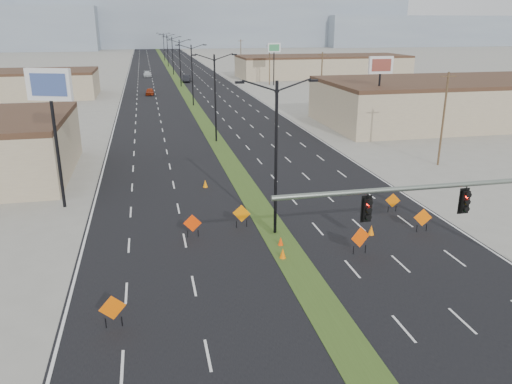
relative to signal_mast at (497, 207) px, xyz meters
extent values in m
plane|color=gray|center=(-8.56, -2.00, -4.79)|extent=(600.00, 600.00, 0.00)
cube|color=black|center=(-8.56, 98.00, -4.79)|extent=(25.00, 400.00, 0.02)
cube|color=#344B1A|center=(-8.56, 98.00, -4.79)|extent=(2.00, 400.00, 0.04)
cube|color=tan|center=(-40.56, 83.00, -2.54)|extent=(30.00, 14.00, 4.50)
cube|color=tan|center=(25.44, 43.00, -2.04)|extent=(36.00, 18.00, 5.50)
cube|color=tan|center=(29.44, 108.00, -2.29)|extent=(44.00, 16.00, 5.00)
cube|color=gray|center=(31.44, 298.00, 9.21)|extent=(220.00, 50.00, 28.00)
cube|color=gray|center=(171.44, 288.00, 4.21)|extent=(160.00, 50.00, 18.00)
cube|color=gray|center=(-38.56, 318.00, 11.21)|extent=(140.00, 50.00, 32.00)
cylinder|color=slate|center=(-3.36, 0.00, 1.31)|extent=(16.00, 0.24, 0.24)
cube|color=black|center=(-6.86, 0.00, 0.43)|extent=(0.50, 0.28, 1.30)
sphere|color=#FF0C05|center=(-6.86, -0.16, 0.78)|extent=(0.22, 0.22, 0.22)
cube|color=black|center=(-1.86, 0.00, 0.43)|extent=(0.50, 0.28, 1.30)
sphere|color=#FF0C05|center=(-1.86, -0.16, 0.78)|extent=(0.22, 0.22, 0.22)
cylinder|color=black|center=(-8.56, 10.00, 0.21)|extent=(0.20, 0.20, 10.00)
cube|color=black|center=(-10.86, 10.00, 5.16)|extent=(0.55, 0.24, 0.14)
cube|color=black|center=(-6.26, 10.00, 5.16)|extent=(0.55, 0.24, 0.14)
cylinder|color=black|center=(-8.56, 38.00, 0.21)|extent=(0.20, 0.20, 10.00)
cube|color=black|center=(-10.86, 38.00, 5.16)|extent=(0.55, 0.24, 0.14)
cube|color=black|center=(-6.26, 38.00, 5.16)|extent=(0.55, 0.24, 0.14)
cylinder|color=black|center=(-8.56, 66.00, 0.21)|extent=(0.20, 0.20, 10.00)
cube|color=black|center=(-10.86, 66.00, 5.16)|extent=(0.55, 0.24, 0.14)
cube|color=black|center=(-6.26, 66.00, 5.16)|extent=(0.55, 0.24, 0.14)
cylinder|color=black|center=(-8.56, 94.00, 0.21)|extent=(0.20, 0.20, 10.00)
cube|color=black|center=(-10.86, 94.00, 5.16)|extent=(0.55, 0.24, 0.14)
cube|color=black|center=(-6.26, 94.00, 5.16)|extent=(0.55, 0.24, 0.14)
cylinder|color=black|center=(-8.56, 122.00, 0.21)|extent=(0.20, 0.20, 10.00)
cube|color=black|center=(-10.86, 122.00, 5.16)|extent=(0.55, 0.24, 0.14)
cube|color=black|center=(-6.26, 122.00, 5.16)|extent=(0.55, 0.24, 0.14)
cylinder|color=black|center=(-8.56, 150.00, 0.21)|extent=(0.20, 0.20, 10.00)
cube|color=black|center=(-10.86, 150.00, 5.16)|extent=(0.55, 0.24, 0.14)
cube|color=black|center=(-6.26, 150.00, 5.16)|extent=(0.55, 0.24, 0.14)
cylinder|color=black|center=(-8.56, 178.00, 0.21)|extent=(0.20, 0.20, 10.00)
cube|color=black|center=(-10.86, 178.00, 5.16)|extent=(0.55, 0.24, 0.14)
cube|color=black|center=(-6.26, 178.00, 5.16)|extent=(0.55, 0.24, 0.14)
cylinder|color=#4C3823|center=(11.44, 23.00, -0.29)|extent=(0.20, 0.20, 9.00)
cube|color=#4C3823|center=(11.44, 23.00, 3.81)|extent=(1.60, 0.10, 0.10)
cylinder|color=#4C3823|center=(11.44, 58.00, -0.29)|extent=(0.20, 0.20, 9.00)
cube|color=#4C3823|center=(11.44, 58.00, 3.81)|extent=(1.60, 0.10, 0.10)
cylinder|color=#4C3823|center=(11.44, 93.00, -0.29)|extent=(0.20, 0.20, 9.00)
cube|color=#4C3823|center=(11.44, 93.00, 3.81)|extent=(1.60, 0.10, 0.10)
cylinder|color=#4C3823|center=(11.44, 128.00, -0.29)|extent=(0.20, 0.20, 9.00)
cube|color=#4C3823|center=(11.44, 128.00, 3.81)|extent=(1.60, 0.10, 0.10)
imported|color=#972D10|center=(-15.60, 81.29, -4.14)|extent=(1.75, 3.92, 1.31)
imported|color=black|center=(-6.56, 102.92, -3.99)|extent=(2.32, 5.04, 1.60)
imported|color=silver|center=(-15.64, 117.68, -4.10)|extent=(1.93, 4.73, 1.37)
cube|color=#DC5704|center=(-18.51, 1.00, -3.77)|extent=(1.21, 0.30, 1.23)
cylinder|color=black|center=(-18.87, 1.00, -4.54)|extent=(0.05, 0.05, 0.51)
cylinder|color=black|center=(-18.15, 1.00, -4.54)|extent=(0.05, 0.05, 0.51)
cube|color=#EF3A05|center=(-13.98, 10.48, -3.81)|extent=(1.18, 0.22, 1.18)
cylinder|color=black|center=(-14.32, 10.48, -4.55)|extent=(0.05, 0.05, 0.49)
cylinder|color=black|center=(-13.63, 10.48, -4.55)|extent=(0.05, 0.05, 0.49)
cube|color=orange|center=(-10.56, 11.42, -3.77)|extent=(1.15, 0.51, 1.23)
cylinder|color=black|center=(-10.92, 11.42, -4.54)|extent=(0.05, 0.05, 0.51)
cylinder|color=black|center=(-10.20, 11.42, -4.54)|extent=(0.05, 0.05, 0.51)
cube|color=#EC4904|center=(-4.35, 5.81, -3.68)|extent=(1.30, 0.36, 1.33)
cylinder|color=black|center=(-4.74, 5.81, -4.51)|extent=(0.05, 0.05, 0.55)
cylinder|color=black|center=(-3.96, 5.81, -4.51)|extent=(0.05, 0.05, 0.55)
cube|color=#F56105|center=(1.13, 8.12, -3.78)|extent=(1.21, 0.27, 1.22)
cylinder|color=black|center=(0.77, 8.12, -4.54)|extent=(0.05, 0.05, 0.51)
cylinder|color=black|center=(1.49, 8.12, -4.54)|extent=(0.05, 0.05, 0.51)
cube|color=orange|center=(0.92, 11.98, -3.89)|extent=(1.04, 0.35, 1.08)
cylinder|color=black|center=(0.61, 11.98, -4.57)|extent=(0.05, 0.05, 0.45)
cylinder|color=black|center=(1.24, 11.98, -4.57)|extent=(0.05, 0.05, 0.45)
cone|color=orange|center=(-9.07, 6.17, -4.46)|extent=(0.42, 0.42, 0.67)
cone|color=#FF4105|center=(-8.72, 7.96, -4.49)|extent=(0.45, 0.45, 0.59)
cone|color=orange|center=(-2.43, 8.32, -4.45)|extent=(0.50, 0.50, 0.68)
cone|color=orange|center=(-11.93, 20.74, -4.45)|extent=(0.51, 0.51, 0.69)
cylinder|color=black|center=(-23.01, 18.34, -0.53)|extent=(0.24, 0.24, 8.52)
cube|color=white|center=(-23.01, 18.34, 4.40)|extent=(3.26, 1.55, 2.24)
cube|color=#3B508F|center=(-23.01, 18.14, 4.40)|extent=(2.52, 1.03, 1.57)
cylinder|color=black|center=(11.85, 38.04, -0.85)|extent=(0.24, 0.24, 7.88)
cube|color=white|center=(11.85, 38.04, 3.71)|extent=(3.11, 0.36, 2.07)
cube|color=brown|center=(11.85, 37.84, 3.71)|extent=(2.49, 0.06, 1.45)
cylinder|color=black|center=(12.20, 91.98, -0.98)|extent=(0.24, 0.24, 7.63)
cube|color=white|center=(12.20, 91.98, 3.44)|extent=(3.03, 0.74, 2.01)
cube|color=#388E57|center=(12.20, 91.78, 3.44)|extent=(2.40, 0.36, 1.41)
camera|label=1|loc=(-16.35, -19.70, 8.46)|focal=35.00mm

